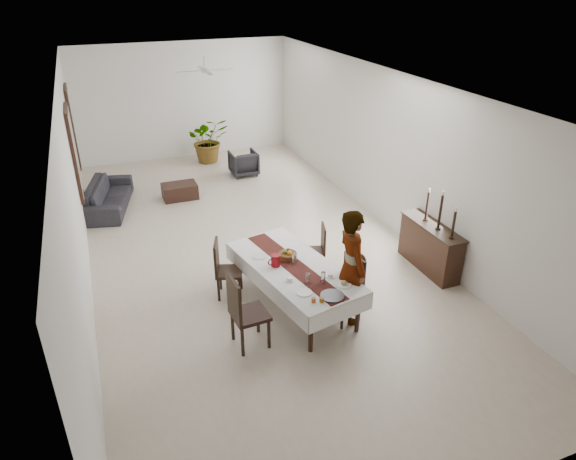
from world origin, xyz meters
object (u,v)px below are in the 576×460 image
(woman, at_px, (352,266))
(sofa, at_px, (108,196))
(sideboard_body, at_px, (430,248))
(dining_table_top, at_px, (294,267))
(red_pitcher, at_px, (276,260))

(woman, relative_size, sofa, 0.89)
(woman, bearing_deg, sideboard_body, -64.95)
(dining_table_top, xyz_separation_m, woman, (0.69, -0.63, 0.22))
(dining_table_top, height_order, sideboard_body, sideboard_body)
(red_pitcher, xyz_separation_m, woman, (0.95, -0.73, 0.09))
(woman, xyz_separation_m, sofa, (-3.20, 5.69, -0.62))
(red_pitcher, bearing_deg, sofa, 114.33)
(woman, xyz_separation_m, sideboard_body, (2.03, 0.80, -0.50))
(woman, height_order, sideboard_body, woman)
(red_pitcher, bearing_deg, sideboard_body, 1.44)
(sideboard_body, height_order, sofa, sideboard_body)
(dining_table_top, relative_size, sideboard_body, 1.65)
(red_pitcher, distance_m, woman, 1.20)
(dining_table_top, bearing_deg, sofa, 105.13)
(sideboard_body, bearing_deg, dining_table_top, -176.43)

